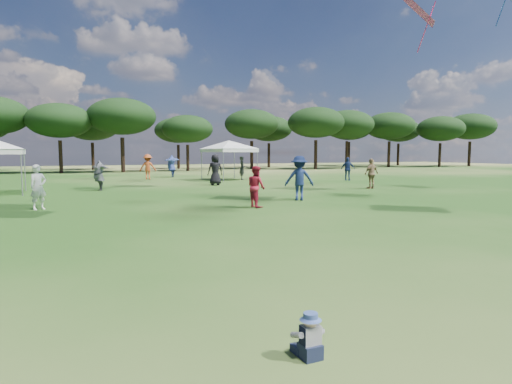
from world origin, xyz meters
TOP-DOWN VIEW (x-y plane):
  - tree_line at (2.39, 47.41)m, footprint 108.78×17.63m
  - tent_right at (8.87, 27.87)m, footprint 6.18×6.18m
  - toddler at (-0.03, 1.73)m, footprint 0.30×0.34m
  - festival_crowd at (1.04, 23.87)m, footprint 29.94×21.98m

SIDE VIEW (x-z plane):
  - toddler at x=-0.03m, z-range -0.03..0.44m
  - festival_crowd at x=1.04m, z-range -0.08..1.84m
  - tent_right at x=8.87m, z-range 1.18..4.38m
  - tree_line at x=2.39m, z-range 1.54..9.31m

